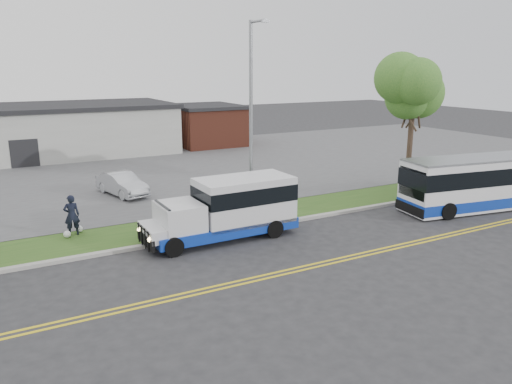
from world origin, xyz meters
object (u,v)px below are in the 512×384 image
streetlight_near (252,115)px  transit_bus (490,182)px  shuttle_bus (231,206)px  parked_car_a (122,184)px  tree_east (414,89)px  pedestrian (72,215)px

streetlight_near → transit_bus: 13.56m
streetlight_near → shuttle_bus: 4.89m
streetlight_near → transit_bus: bearing=-20.3°
shuttle_bus → parked_car_a: bearing=104.3°
streetlight_near → parked_car_a: bearing=122.5°
tree_east → streetlight_near: 11.05m
tree_east → transit_bus: tree_east is taller
tree_east → shuttle_bus: bearing=-169.7°
pedestrian → parked_car_a: size_ratio=0.46×
tree_east → transit_bus: size_ratio=0.80×
parked_car_a → streetlight_near: bearing=-72.3°
pedestrian → transit_bus: bearing=168.5°
pedestrian → shuttle_bus: bearing=155.8°
shuttle_bus → transit_bus: 14.62m
tree_east → pedestrian: (-19.49, 1.00, -5.17)m
streetlight_near → transit_bus: (12.21, -4.53, -3.80)m
streetlight_near → pedestrian: size_ratio=5.09×
shuttle_bus → parked_car_a: shuttle_bus is taller
streetlight_near → tree_east: bearing=1.4°
parked_car_a → transit_bus: bearing=-49.9°
transit_bus → pedestrian: transit_bus is taller
streetlight_near → parked_car_a: 9.84m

